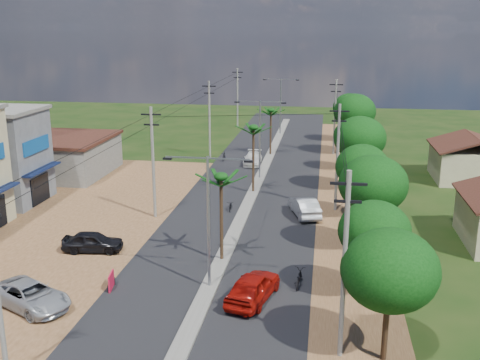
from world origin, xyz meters
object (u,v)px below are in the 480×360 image
object	(u,v)px
car_parked_dark	(93,242)
roadside_sign	(111,281)
car_red_near	(253,287)
car_parked_silver	(30,296)
moto_rider_east	(299,279)
car_white_far	(253,159)
car_silver_mid	(305,207)

from	to	relation	value
car_parked_dark	roadside_sign	xyz separation A→B (m)	(3.37, -5.30, -0.19)
car_red_near	car_parked_dark	world-z (taller)	car_red_near
car_parked_silver	moto_rider_east	xyz separation A→B (m)	(14.40, 4.87, -0.20)
car_parked_silver	car_parked_dark	xyz separation A→B (m)	(0.15, 8.14, -0.00)
car_red_near	roadside_sign	world-z (taller)	car_red_near
car_white_far	moto_rider_east	xyz separation A→B (m)	(6.70, -30.18, -0.15)
car_red_near	roadside_sign	xyz separation A→B (m)	(-8.42, 0.16, -0.31)
car_red_near	moto_rider_east	distance (m)	3.30
car_parked_dark	roadside_sign	bearing A→B (deg)	-154.63
car_silver_mid	car_parked_dark	bearing A→B (deg)	17.83
car_silver_mid	car_parked_silver	size ratio (longest dim) A/B	0.93
car_white_far	car_parked_dark	bearing A→B (deg)	-107.38
car_red_near	car_parked_silver	distance (m)	12.24
roadside_sign	car_red_near	bearing A→B (deg)	-10.18
moto_rider_east	roadside_sign	bearing A→B (deg)	15.50
car_red_near	moto_rider_east	bearing A→B (deg)	-124.31
car_white_far	moto_rider_east	size ratio (longest dim) A/B	2.36
car_red_near	car_parked_silver	world-z (taller)	car_red_near
car_silver_mid	roadside_sign	world-z (taller)	car_silver_mid
car_parked_silver	car_parked_dark	size ratio (longest dim) A/B	1.23
roadside_sign	car_parked_dark	bearing A→B (deg)	113.32
car_silver_mid	car_white_far	distance (m)	18.30
car_red_near	car_parked_dark	xyz separation A→B (m)	(-11.79, 5.46, -0.12)
car_red_near	car_white_far	xyz separation A→B (m)	(-4.25, 32.37, -0.16)
moto_rider_east	car_red_near	bearing A→B (deg)	46.66
car_red_near	car_parked_dark	distance (m)	12.99
car_white_far	car_parked_dark	xyz separation A→B (m)	(-7.55, -26.92, 0.05)
car_white_far	car_parked_dark	world-z (taller)	car_parked_dark
car_white_far	moto_rider_east	distance (m)	30.92
car_red_near	car_parked_silver	xyz separation A→B (m)	(-11.95, -2.68, -0.12)
car_white_far	roadside_sign	xyz separation A→B (m)	(-4.18, -32.22, -0.14)
car_silver_mid	car_parked_dark	distance (m)	17.13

